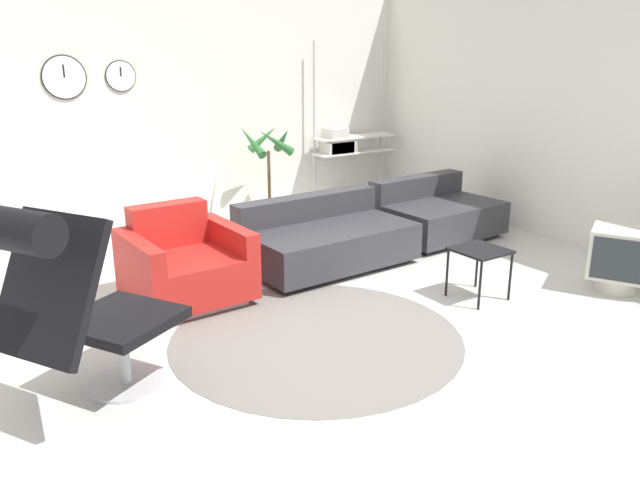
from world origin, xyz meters
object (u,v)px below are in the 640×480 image
(armchair_red, at_px, (185,267))
(crt_television, at_px, (619,257))
(shelf_unit, at_px, (343,142))
(side_table, at_px, (480,255))
(couch_low, at_px, (325,241))
(couch_second, at_px, (436,215))
(lounge_chair, at_px, (69,289))
(potted_plant, at_px, (269,177))

(armchair_red, relative_size, crt_television, 1.51)
(armchair_red, xyz_separation_m, shelf_unit, (2.94, 1.96, 0.51))
(shelf_unit, bearing_deg, side_table, -107.32)
(couch_low, height_order, couch_second, same)
(side_table, relative_size, crt_television, 0.69)
(lounge_chair, xyz_separation_m, crt_television, (4.08, -0.58, -0.43))
(couch_second, xyz_separation_m, side_table, (-0.93, -1.44, 0.13))
(armchair_red, distance_m, shelf_unit, 3.57)
(crt_television, height_order, shelf_unit, shelf_unit)
(couch_low, relative_size, crt_television, 2.62)
(armchair_red, distance_m, couch_low, 1.39)
(shelf_unit, bearing_deg, lounge_chair, -141.90)
(crt_television, relative_size, shelf_unit, 0.29)
(couch_low, bearing_deg, potted_plant, -103.59)
(side_table, bearing_deg, potted_plant, 94.24)
(crt_television, bearing_deg, lounge_chair, 54.30)
(lounge_chair, xyz_separation_m, couch_low, (2.47, 1.28, -0.49))
(couch_second, bearing_deg, lounge_chair, 17.44)
(armchair_red, relative_size, potted_plant, 0.80)
(lounge_chair, relative_size, side_table, 2.98)
(lounge_chair, height_order, potted_plant, lounge_chair)
(couch_low, relative_size, potted_plant, 1.39)
(couch_low, xyz_separation_m, couch_second, (1.48, 0.11, 0.00))
(side_table, bearing_deg, crt_television, -26.58)
(couch_second, bearing_deg, potted_plant, -54.70)
(crt_television, xyz_separation_m, potted_plant, (-1.27, 3.48, 0.23))
(couch_second, height_order, side_table, couch_second)
(side_table, distance_m, crt_television, 1.18)
(lounge_chair, distance_m, couch_low, 2.83)
(lounge_chair, distance_m, crt_television, 4.14)
(couch_second, bearing_deg, crt_television, 91.74)
(lounge_chair, distance_m, armchair_red, 1.68)
(lounge_chair, relative_size, couch_low, 0.79)
(side_table, bearing_deg, armchair_red, 147.18)
(couch_low, distance_m, potted_plant, 1.68)
(couch_second, relative_size, potted_plant, 1.11)
(shelf_unit, bearing_deg, couch_low, -129.64)
(couch_second, relative_size, side_table, 3.03)
(armchair_red, xyz_separation_m, couch_second, (2.87, 0.19, -0.04))
(side_table, relative_size, potted_plant, 0.37)
(couch_second, distance_m, crt_television, 1.97)
(lounge_chair, bearing_deg, potted_plant, 106.31)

